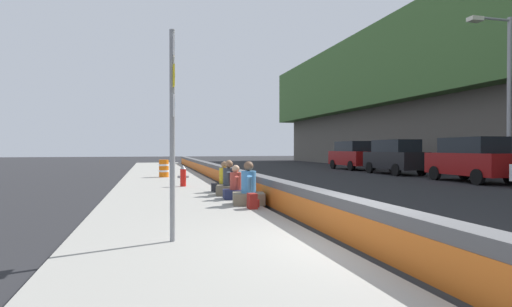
# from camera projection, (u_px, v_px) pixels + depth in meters

# --- Properties ---
(ground_plane) EXTENTS (160.00, 160.00, 0.00)m
(ground_plane) POSITION_uv_depth(u_px,v_px,m) (362.00, 251.00, 6.80)
(ground_plane) COLOR #232326
(ground_plane) RESTS_ON ground
(sidewalk_strip) EXTENTS (80.00, 4.40, 0.14)m
(sidewalk_strip) POSITION_uv_depth(u_px,v_px,m) (204.00, 258.00, 6.13)
(sidewalk_strip) COLOR gray
(sidewalk_strip) RESTS_ON ground_plane
(jersey_barrier) EXTENTS (76.00, 0.45, 0.85)m
(jersey_barrier) POSITION_uv_depth(u_px,v_px,m) (362.00, 226.00, 6.79)
(jersey_barrier) COLOR #545456
(jersey_barrier) RESTS_ON ground_plane
(route_sign_post) EXTENTS (0.44, 0.09, 3.60)m
(route_sign_post) POSITION_uv_depth(u_px,v_px,m) (173.00, 118.00, 6.91)
(route_sign_post) COLOR gray
(route_sign_post) RESTS_ON sidewalk_strip
(fire_hydrant) EXTENTS (0.26, 0.46, 0.88)m
(fire_hydrant) POSITION_uv_depth(u_px,v_px,m) (183.00, 176.00, 16.88)
(fire_hydrant) COLOR red
(fire_hydrant) RESTS_ON sidewalk_strip
(seated_person_foreground) EXTENTS (0.87, 0.98, 1.22)m
(seated_person_foreground) POSITION_uv_depth(u_px,v_px,m) (249.00, 191.00, 11.46)
(seated_person_foreground) COLOR #706651
(seated_person_foreground) RESTS_ON sidewalk_strip
(seated_person_middle) EXTENTS (0.71, 0.81, 1.06)m
(seated_person_middle) POSITION_uv_depth(u_px,v_px,m) (236.00, 188.00, 12.77)
(seated_person_middle) COLOR #23284C
(seated_person_middle) RESTS_ON sidewalk_strip
(seated_person_rear) EXTENTS (0.90, 0.99, 1.18)m
(seated_person_rear) POSITION_uv_depth(u_px,v_px,m) (229.00, 184.00, 13.78)
(seated_person_rear) COLOR #706651
(seated_person_rear) RESTS_ON sidewalk_strip
(seated_person_far) EXTENTS (0.82, 0.91, 1.11)m
(seated_person_far) POSITION_uv_depth(u_px,v_px,m) (224.00, 182.00, 14.85)
(seated_person_far) COLOR black
(seated_person_far) RESTS_ON sidewalk_strip
(backpack) EXTENTS (0.32, 0.28, 0.40)m
(backpack) POSITION_uv_depth(u_px,v_px,m) (253.00, 201.00, 10.67)
(backpack) COLOR maroon
(backpack) RESTS_ON sidewalk_strip
(construction_barrel) EXTENTS (0.54, 0.54, 0.95)m
(construction_barrel) POSITION_uv_depth(u_px,v_px,m) (164.00, 168.00, 22.34)
(construction_barrel) COLOR orange
(construction_barrel) RESTS_ON sidewalk_strip
(street_lamp) EXTENTS (0.44, 2.44, 8.07)m
(street_lamp) POSITION_uv_depth(u_px,v_px,m) (503.00, 84.00, 19.64)
(street_lamp) COLOR #9E9EA3
(street_lamp) RESTS_ON ground_plane
(parked_car_third) EXTENTS (4.87, 2.20, 2.28)m
(parked_car_third) POSITION_uv_depth(u_px,v_px,m) (471.00, 159.00, 20.61)
(parked_car_third) COLOR maroon
(parked_car_third) RESTS_ON ground_plane
(parked_car_fourth) EXTENTS (4.81, 2.09, 2.28)m
(parked_car_fourth) POSITION_uv_depth(u_px,v_px,m) (395.00, 156.00, 26.79)
(parked_car_fourth) COLOR black
(parked_car_fourth) RESTS_ON ground_plane
(parked_car_midline) EXTENTS (4.81, 2.09, 2.28)m
(parked_car_midline) POSITION_uv_depth(u_px,v_px,m) (352.00, 155.00, 32.71)
(parked_car_midline) COLOR maroon
(parked_car_midline) RESTS_ON ground_plane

